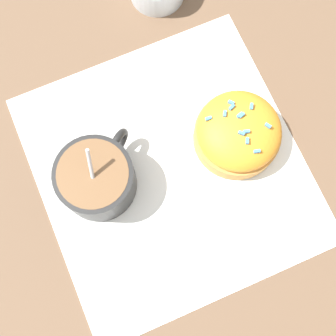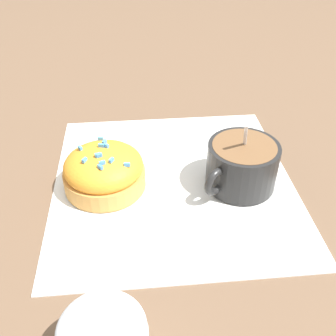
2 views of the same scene
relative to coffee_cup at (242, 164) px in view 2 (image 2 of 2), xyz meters
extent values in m
plane|color=brown|center=(0.08, -0.01, -0.03)|extent=(3.00, 3.00, 0.00)
cube|color=white|center=(0.08, -0.01, -0.03)|extent=(0.33, 0.35, 0.00)
cylinder|color=black|center=(0.00, 0.00, 0.00)|extent=(0.09, 0.09, 0.06)
cylinder|color=brown|center=(0.00, 0.00, 0.02)|extent=(0.08, 0.08, 0.01)
torus|color=black|center=(0.03, 0.03, 0.00)|extent=(0.03, 0.03, 0.04)
ellipsoid|color=silver|center=(0.01, 0.02, -0.02)|extent=(0.02, 0.03, 0.01)
cylinder|color=silver|center=(0.00, -0.01, 0.02)|extent=(0.02, 0.05, 0.09)
cylinder|color=#D19347|center=(0.17, 0.00, -0.02)|extent=(0.10, 0.10, 0.02)
ellipsoid|color=orange|center=(0.17, 0.00, 0.00)|extent=(0.10, 0.10, 0.04)
cube|color=#4C99EA|center=(0.17, -0.01, 0.02)|extent=(0.01, 0.01, 0.00)
cube|color=#4C99EA|center=(0.17, 0.03, 0.02)|extent=(0.01, 0.01, 0.00)
cube|color=#4C99EA|center=(0.19, 0.02, 0.02)|extent=(0.01, 0.01, 0.00)
cube|color=#4C99EA|center=(0.17, -0.02, 0.02)|extent=(0.01, 0.01, 0.00)
cube|color=#4C99EA|center=(0.17, -0.01, 0.02)|extent=(0.01, 0.00, 0.00)
cube|color=#4C99EA|center=(0.17, 0.03, 0.02)|extent=(0.01, 0.01, 0.00)
cube|color=#4C99EA|center=(0.14, 0.02, 0.02)|extent=(0.01, 0.00, 0.00)
cube|color=#4C99EA|center=(0.18, -0.03, 0.02)|extent=(0.01, 0.00, 0.00)
cube|color=#4C99EA|center=(0.20, -0.01, 0.02)|extent=(0.01, 0.01, 0.00)
cube|color=#4C99EA|center=(0.17, 0.01, 0.02)|extent=(0.01, 0.01, 0.00)
cube|color=#4C99EA|center=(0.17, 0.01, 0.02)|extent=(0.01, 0.01, 0.00)
cube|color=#4C99EA|center=(0.16, 0.02, 0.02)|extent=(0.01, 0.01, 0.00)
ellipsoid|color=silver|center=(0.14, 0.22, 0.01)|extent=(0.07, 0.07, 0.03)
camera|label=1|loc=(0.04, -0.14, 0.51)|focal=50.00mm
camera|label=2|loc=(0.09, 0.39, 0.29)|focal=42.00mm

